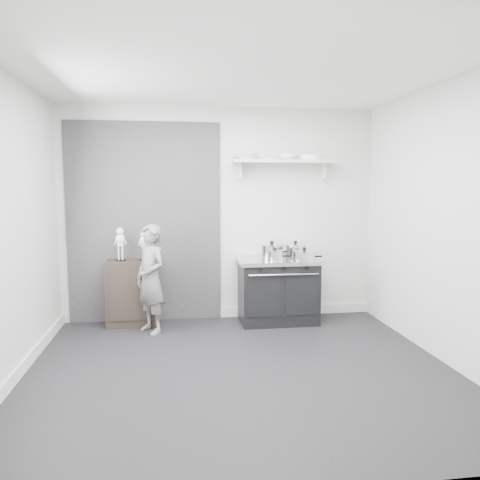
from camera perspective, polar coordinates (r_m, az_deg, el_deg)
name	(u,v)px	position (r m, az deg, el deg)	size (l,w,h in m)	color
ground	(240,370)	(4.54, -0.06, -15.53)	(4.00, 4.00, 0.00)	black
room_shell	(228,194)	(4.34, -1.50, 5.64)	(4.02, 3.62, 2.71)	silver
wall_shelf	(284,162)	(6.01, 5.35, 9.42)	(1.30, 0.26, 0.24)	silver
stove	(278,290)	(5.93, 4.65, -6.12)	(1.00, 0.63, 0.81)	black
side_cabinet	(133,293)	(5.95, -12.96, -6.28)	(0.62, 0.36, 0.80)	black
child	(151,279)	(5.55, -10.81, -4.68)	(0.46, 0.30, 1.27)	slate
pot_back_left	(272,251)	(5.93, 3.89, -1.36)	(0.38, 0.29, 0.22)	silver
pot_back_right	(295,251)	(6.01, 6.78, -1.29)	(0.36, 0.27, 0.21)	silver
pot_front_right	(304,256)	(5.72, 7.84, -1.94)	(0.36, 0.28, 0.17)	silver
pot_front_center	(275,256)	(5.69, 4.33, -1.92)	(0.28, 0.20, 0.16)	silver
skeleton_full	(120,242)	(5.85, -14.39, -0.21)	(0.13, 0.08, 0.47)	white
skeleton_torso	(144,243)	(5.83, -11.65, -0.39)	(0.12, 0.08, 0.42)	white
bowl_large	(246,156)	(5.92, 0.79, 10.16)	(0.31, 0.31, 0.07)	white
bowl_small	(288,157)	(6.02, 5.92, 10.04)	(0.22, 0.22, 0.07)	white
plate_stack	(310,158)	(6.10, 8.56, 9.92)	(0.27, 0.27, 0.06)	white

